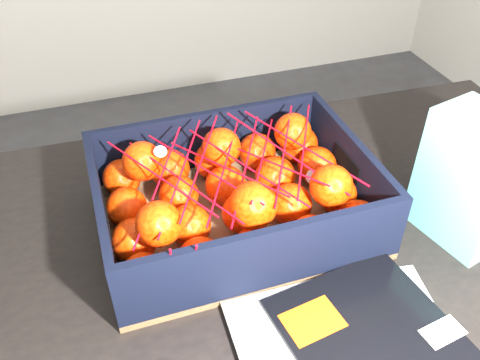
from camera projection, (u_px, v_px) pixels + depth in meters
name	position (u px, v px, depth m)	size (l,w,h in m)	color
table	(291.00, 291.00, 0.85)	(1.23, 0.85, 0.75)	black
produce_crate	(234.00, 204.00, 0.82)	(0.42, 0.31, 0.12)	olive
clementine_heap	(236.00, 194.00, 0.80)	(0.40, 0.29, 0.12)	#F02F05
mesh_net	(231.00, 169.00, 0.76)	(0.35, 0.28, 0.09)	red
retail_carton	(471.00, 180.00, 0.76)	(0.09, 0.14, 0.21)	silver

